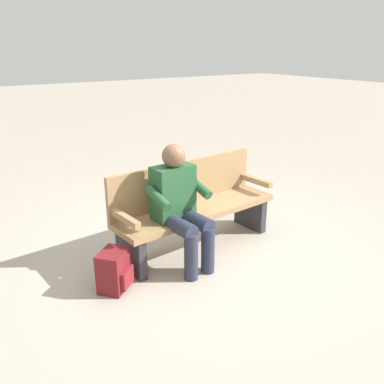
{
  "coord_description": "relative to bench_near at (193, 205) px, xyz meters",
  "views": [
    {
      "loc": [
        2.23,
        3.17,
        2.03
      ],
      "look_at": [
        0.17,
        0.15,
        0.7
      ],
      "focal_mm": 38.14,
      "sensor_mm": 36.0,
      "label": 1
    }
  ],
  "objects": [
    {
      "name": "backpack",
      "position": [
        1.04,
        0.31,
        -0.28
      ],
      "size": [
        0.35,
        0.35,
        0.36
      ],
      "rotation": [
        0.0,
        0.0,
        0.7
      ],
      "color": "maroon",
      "rests_on": "ground"
    },
    {
      "name": "ground_plane",
      "position": [
        -0.01,
        0.07,
        -0.46
      ],
      "size": [
        40.0,
        40.0,
        0.0
      ],
      "primitive_type": "plane",
      "color": "#A89E8E"
    },
    {
      "name": "bench_near",
      "position": [
        0.0,
        0.0,
        0.0
      ],
      "size": [
        1.83,
        0.62,
        0.9
      ],
      "rotation": [
        0.0,
        0.0,
        0.08
      ],
      "color": "#9E7A51",
      "rests_on": "ground"
    },
    {
      "name": "person_seated",
      "position": [
        0.32,
        0.26,
        0.17
      ],
      "size": [
        0.59,
        0.59,
        1.18
      ],
      "rotation": [
        0.0,
        0.0,
        0.08
      ],
      "color": "#23512D",
      "rests_on": "ground"
    }
  ]
}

